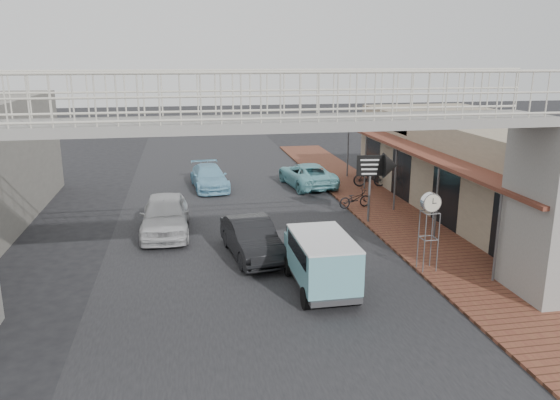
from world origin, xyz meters
name	(u,v)px	position (x,y,z in m)	size (l,w,h in m)	color
ground	(254,262)	(0.00, 0.00, 0.00)	(120.00, 120.00, 0.00)	black
road_strip	(254,262)	(0.00, 0.00, 0.01)	(10.00, 60.00, 0.01)	black
sidewalk	(403,224)	(6.50, 3.00, 0.05)	(3.00, 40.00, 0.10)	brown
shophouse_row	(494,168)	(10.97, 4.00, 2.01)	(7.20, 18.00, 4.00)	gray
footbridge	(274,201)	(0.00, -4.00, 3.18)	(16.40, 2.40, 6.34)	gray
white_hatchback	(165,215)	(-2.96, 3.67, 0.76)	(1.79, 4.45, 1.52)	silver
dark_sedan	(252,239)	(0.00, 0.56, 0.66)	(1.39, 3.99, 1.32)	black
angkot_curb	(307,175)	(4.20, 10.43, 0.63)	(2.09, 4.53, 1.26)	#6DB5BD
angkot_far	(209,177)	(-0.89, 10.88, 0.60)	(1.68, 4.13, 1.20)	#7CB9D7
angkot_van	(321,255)	(1.63, -2.54, 1.09)	(1.64, 3.51, 1.71)	black
motorcycle_near	(355,199)	(5.30, 5.62, 0.51)	(0.54, 1.55, 0.81)	black
motorcycle_far	(370,177)	(7.32, 9.40, 0.62)	(0.49, 1.72, 1.03)	black
street_clock	(431,206)	(5.30, -1.80, 2.19)	(0.62, 0.50, 2.52)	#59595B
arrow_sign	(388,166)	(5.89, 3.38, 2.40)	(1.70, 1.10, 2.85)	#59595B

